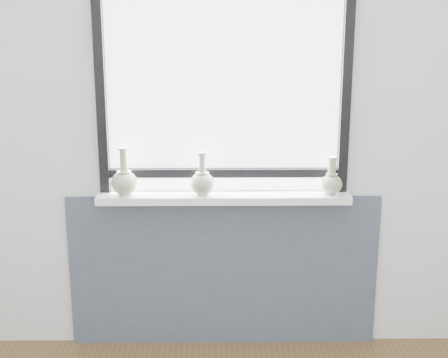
{
  "coord_description": "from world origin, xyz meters",
  "views": [
    {
      "loc": [
        -0.03,
        -1.43,
        1.8
      ],
      "look_at": [
        0.0,
        1.55,
        1.02
      ],
      "focal_mm": 50.0,
      "sensor_mm": 36.0,
      "label": 1
    }
  ],
  "objects_px": {
    "windowsill": "(224,197)",
    "vase_c": "(331,182)",
    "vase_a": "(124,181)",
    "vase_b": "(202,182)"
  },
  "relations": [
    {
      "from": "windowsill",
      "to": "vase_c",
      "type": "xyz_separation_m",
      "value": [
        0.56,
        -0.01,
        0.09
      ]
    },
    {
      "from": "vase_a",
      "to": "vase_b",
      "type": "height_order",
      "value": "vase_a"
    },
    {
      "from": "windowsill",
      "to": "vase_a",
      "type": "bearing_deg",
      "value": -177.8
    },
    {
      "from": "vase_b",
      "to": "windowsill",
      "type": "bearing_deg",
      "value": 12.5
    },
    {
      "from": "windowsill",
      "to": "vase_b",
      "type": "bearing_deg",
      "value": -167.5
    },
    {
      "from": "windowsill",
      "to": "vase_b",
      "type": "distance_m",
      "value": 0.15
    },
    {
      "from": "vase_b",
      "to": "vase_c",
      "type": "height_order",
      "value": "vase_b"
    },
    {
      "from": "vase_a",
      "to": "vase_c",
      "type": "distance_m",
      "value": 1.07
    },
    {
      "from": "windowsill",
      "to": "vase_c",
      "type": "bearing_deg",
      "value": -1.52
    },
    {
      "from": "windowsill",
      "to": "vase_a",
      "type": "relative_size",
      "value": 5.27
    }
  ]
}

